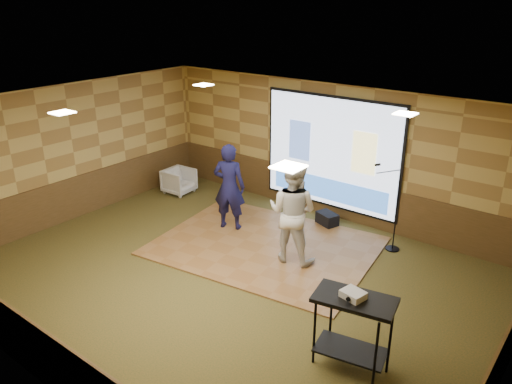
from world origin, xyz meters
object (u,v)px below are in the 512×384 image
Objects in this scene: player_right at (292,212)px; projector at (353,294)px; dance_floor at (265,246)px; banquet_chair at (179,181)px; projector_screen at (331,154)px; player_left at (229,187)px; av_table at (353,318)px; mic_stand at (392,226)px; duffel_bag at (327,219)px.

player_right is 2.99m from projector.
dance_floor is 6.05× the size of banquet_chair.
projector_screen reaches higher than banquet_chair.
av_table is (4.11, -2.30, -0.16)m from player_left.
dance_floor is at bearing 156.80° from projector.
projector is (2.97, -2.10, 1.14)m from dance_floor.
projector_screen is 5.08m from av_table.
mic_stand is at bearing 116.96° from projector.
projector is at bearing -35.24° from dance_floor.
duffel_bag is at bearing -166.90° from mic_stand.
dance_floor is at bearing -95.79° from projector_screen.
projector is at bearing -55.66° from mic_stand.
projector_screen is 7.15× the size of duffel_bag.
player_left is at bearing 150.72° from av_table.
banquet_chair is (-3.49, 1.01, 0.30)m from dance_floor.
mic_stand is 3.71× the size of duffel_bag.
av_table is (2.27, -1.95, -0.21)m from player_right.
player_left is 3.41m from mic_stand.
player_left is 0.96× the size of player_right.
mic_stand is (1.81, -0.64, -0.98)m from projector_screen.
mic_stand is at bearing -6.33° from duffel_bag.
player_right is 1.99m from duffel_bag.
mic_stand is at bearing -139.27° from player_right.
projector_screen is 11.56× the size of projector.
projector_screen reaches higher than av_table.
player_right reaches higher than projector.
player_left reaches higher than banquet_chair.
projector is (-0.02, -0.01, 0.35)m from av_table.
mic_stand is at bearing 35.85° from dance_floor.
player_right is at bearing 150.95° from projector.
mic_stand is (-0.97, 3.56, -0.31)m from av_table.
banquet_chair is (-2.38, 0.80, -0.65)m from player_left.
player_left is 4.70m from projector.
duffel_bag is at bearing 124.07° from av_table.
projector reaches higher than duffel_bag.
projector_screen is 2.16m from mic_stand.
projector reaches higher than banquet_chair.
player_left reaches higher than duffel_bag.
duffel_bag is (-0.25, 1.77, -0.86)m from player_right.
duffel_bag is at bearing -60.60° from projector_screen.
av_table is at bearing 32.39° from projector.
projector is 3.75m from mic_stand.
av_table is at bearing -119.35° from banquet_chair.
projector is at bearing -56.26° from duffel_bag.
av_table is 7.20m from banquet_chair.
player_right is 1.77× the size of av_table.
player_left is 1.87m from player_right.
projector_screen is 2.35m from player_right.
av_table is at bearing -34.91° from dance_floor.
projector is (2.76, -4.21, -0.32)m from projector_screen.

